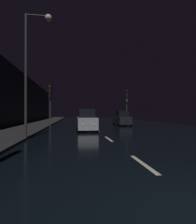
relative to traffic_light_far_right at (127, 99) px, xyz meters
The scene contains 10 objects.
ground 7.04m from the traffic_light_far_right, 147.15° to the left, with size 27.18×84.00×0.02m, color black.
sidewalk_left 13.37m from the traffic_light_far_right, 165.25° to the left, with size 4.40×84.00×0.15m, color #28282B.
building_facade_left 15.08m from the traffic_light_far_right, behind, with size 0.80×63.00×7.67m, color black.
lane_centerline 8.26m from the traffic_light_far_right, 133.09° to the right, with size 0.16×27.91×0.01m.
traffic_light_far_right is the anchor object (origin of this frame).
traffic_light_far_left 10.25m from the traffic_light_far_right, behind, with size 0.36×0.48×5.24m.
streetlamp_overhead 15.67m from the traffic_light_far_right, 129.71° to the right, with size 1.70×0.44×8.12m.
car_approaching_headlights 9.58m from the traffic_light_far_right, 131.46° to the right, with size 1.90×4.12×2.08m.
car_distant_taillights 13.61m from the traffic_light_far_right, 106.93° to the left, with size 1.81×3.91×1.97m.
car_parked_right_far 2.84m from the traffic_light_far_right, 151.60° to the right, with size 1.81×3.92×1.97m.
Camera 1 is at (-2.32, -2.68, 1.70)m, focal length 28.65 mm.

